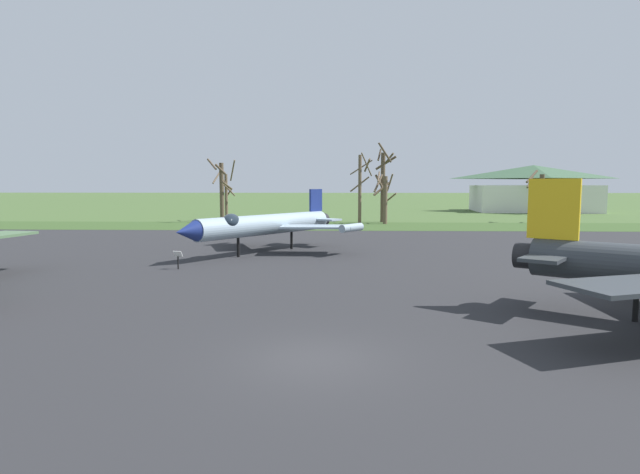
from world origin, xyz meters
TOP-DOWN VIEW (x-y plane):
  - ground_plane at (0.00, 0.00)m, footprint 600.00×600.00m
  - asphalt_apron at (0.00, 14.85)m, footprint 75.19×49.51m
  - grass_verge_strip at (0.00, 45.61)m, footprint 135.19×12.00m
  - jet_fighter_front_left at (-4.55, 21.85)m, footprint 11.70×12.88m
  - info_placard_front_left at (-8.45, 14.79)m, footprint 0.53×0.32m
  - bare_tree_far_left at (-14.49, 51.82)m, footprint 3.26×2.37m
  - bare_tree_left_of_center at (-14.44, 54.38)m, footprint 3.06×2.91m
  - bare_tree_center at (3.19, 49.45)m, footprint 2.80×3.13m
  - bare_tree_right_of_center at (6.20, 52.97)m, footprint 2.95×2.99m
  - bare_tree_far_right at (6.09, 49.38)m, footprint 2.88×2.26m
  - bare_tree_backdrop_extra at (25.92, 52.44)m, footprint 3.47×2.97m
  - visitor_building at (35.49, 81.16)m, footprint 22.22×16.32m

SIDE VIEW (x-z plane):
  - ground_plane at x=0.00m, z-range 0.00..0.00m
  - asphalt_apron at x=0.00m, z-range 0.00..0.05m
  - grass_verge_strip at x=0.00m, z-range 0.00..0.06m
  - info_placard_front_left at x=-8.45m, z-range 0.13..1.21m
  - jet_fighter_front_left at x=-4.55m, z-range -0.17..4.29m
  - bare_tree_far_right at x=6.09m, z-range 0.19..6.64m
  - bare_tree_backdrop_extra at x=25.92m, z-range 0.21..6.93m
  - bare_tree_left_of_center at x=-14.44m, z-range -0.20..7.88m
  - visitor_building at x=35.49m, z-range -0.09..8.24m
  - bare_tree_far_left at x=-14.49m, z-range 0.13..8.29m
  - bare_tree_center at x=3.19m, z-range 0.40..9.01m
  - bare_tree_right_of_center at x=6.20m, z-range 0.09..10.21m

